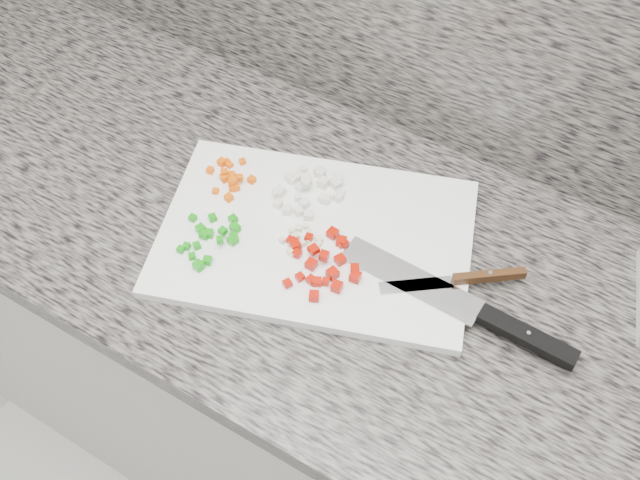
% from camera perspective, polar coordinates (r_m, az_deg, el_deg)
% --- Properties ---
extents(cabinet, '(3.92, 0.62, 0.86)m').
position_cam_1_polar(cabinet, '(1.51, 3.09, -12.31)').
color(cabinet, silver).
rests_on(cabinet, ground).
extents(countertop, '(3.96, 0.64, 0.04)m').
position_cam_1_polar(countertop, '(1.12, 4.08, -2.51)').
color(countertop, '#615D56').
rests_on(countertop, cabinet).
extents(cutting_board, '(0.56, 0.46, 0.02)m').
position_cam_1_polar(cutting_board, '(1.12, -0.36, 0.24)').
color(cutting_board, white).
rests_on(cutting_board, countertop).
extents(carrot_pile, '(0.08, 0.09, 0.02)m').
position_cam_1_polar(carrot_pile, '(1.19, -7.22, 5.01)').
color(carrot_pile, '#E75905').
rests_on(carrot_pile, cutting_board).
extents(onion_pile, '(0.11, 0.12, 0.02)m').
position_cam_1_polar(onion_pile, '(1.17, -0.84, 4.17)').
color(onion_pile, silver).
rests_on(onion_pile, cutting_board).
extents(green_pepper_pile, '(0.09, 0.12, 0.02)m').
position_cam_1_polar(green_pepper_pile, '(1.11, -8.63, 0.13)').
color(green_pepper_pile, '#11920D').
rests_on(green_pepper_pile, cutting_board).
extents(red_pepper_pile, '(0.13, 0.13, 0.02)m').
position_cam_1_polar(red_pepper_pile, '(1.07, 0.35, -1.81)').
color(red_pepper_pile, '#AC1002').
rests_on(red_pepper_pile, cutting_board).
extents(garlic_pile, '(0.06, 0.07, 0.01)m').
position_cam_1_polar(garlic_pile, '(1.10, -1.32, -0.02)').
color(garlic_pile, beige).
rests_on(garlic_pile, cutting_board).
extents(chef_knife, '(0.37, 0.06, 0.02)m').
position_cam_1_polar(chef_knife, '(1.05, 13.09, -5.95)').
color(chef_knife, silver).
rests_on(chef_knife, cutting_board).
extents(paring_knife, '(0.19, 0.15, 0.02)m').
position_cam_1_polar(paring_knife, '(1.08, 11.96, -3.03)').
color(paring_knife, silver).
rests_on(paring_knife, cutting_board).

